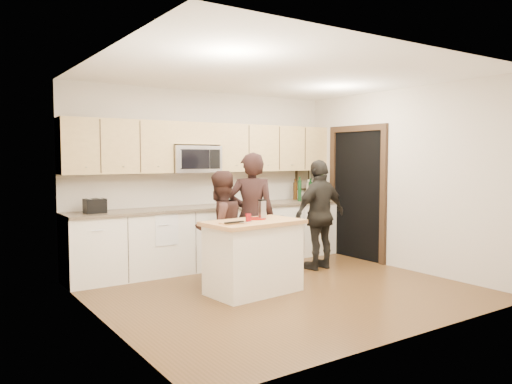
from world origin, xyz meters
TOP-DOWN VIEW (x-y plane):
  - floor at (0.00, 0.00)m, footprint 4.50×4.50m
  - room_shell at (0.00, 0.00)m, footprint 4.52×4.02m
  - back_cabinetry at (0.00, 1.69)m, footprint 4.50×0.66m
  - upper_cabinetry at (0.03, 1.83)m, footprint 4.50×0.33m
  - microwave at (-0.31, 1.80)m, footprint 0.76×0.41m
  - doorway at (2.23, 0.90)m, footprint 0.06×1.25m
  - framed_picture at (1.95, 1.98)m, footprint 0.30×0.03m
  - dish_towel at (-0.95, 1.50)m, footprint 0.34×0.60m
  - island at (-0.36, 0.10)m, footprint 1.26×0.81m
  - red_plate at (-0.26, 0.20)m, footprint 0.26×0.26m
  - box_grater at (-0.19, 0.16)m, footprint 0.09×0.07m
  - drink_glass at (-0.46, 0.06)m, footprint 0.07×0.07m
  - cutting_board at (-0.73, -0.00)m, footprint 0.29×0.18m
  - tongs at (-0.75, -0.08)m, footprint 0.27×0.06m
  - knife at (-0.62, -0.12)m, footprint 0.17×0.04m
  - toaster at (-1.84, 1.67)m, footprint 0.27×0.21m
  - bottle_cluster at (1.82, 1.72)m, footprint 0.53×0.35m
  - orchid at (2.07, 1.72)m, footprint 0.35×0.35m
  - woman_left at (-0.00, 0.68)m, footprint 0.76×0.69m
  - woman_center at (-0.52, 0.65)m, footprint 0.80×0.67m
  - woman_right at (1.21, 0.65)m, footprint 0.99×0.48m

SIDE VIEW (x-z plane):
  - floor at x=0.00m, z-range 0.00..0.00m
  - island at x=-0.36m, z-range 0.00..0.90m
  - back_cabinetry at x=0.00m, z-range 0.00..0.94m
  - woman_center at x=-0.52m, z-range 0.00..1.50m
  - dish_towel at x=-0.95m, z-range 0.56..1.04m
  - woman_right at x=1.21m, z-range 0.00..1.64m
  - woman_left at x=0.00m, z-range 0.00..1.74m
  - red_plate at x=-0.26m, z-range 0.90..0.92m
  - cutting_board at x=-0.73m, z-range 0.90..0.92m
  - knife at x=-0.62m, z-range 0.92..0.93m
  - tongs at x=-0.75m, z-range 0.92..0.94m
  - drink_glass at x=-0.46m, z-range 0.90..1.00m
  - box_grater at x=-0.19m, z-range 0.92..1.15m
  - toaster at x=-1.84m, z-range 0.94..1.13m
  - bottle_cluster at x=1.82m, z-range 0.92..1.33m
  - doorway at x=2.23m, z-range 0.06..2.26m
  - orchid at x=2.07m, z-range 0.94..1.44m
  - framed_picture at x=1.95m, z-range 1.09..1.47m
  - microwave at x=-0.31m, z-range 1.45..1.85m
  - room_shell at x=0.00m, z-range 0.38..3.09m
  - upper_cabinetry at x=0.03m, z-range 1.47..2.22m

